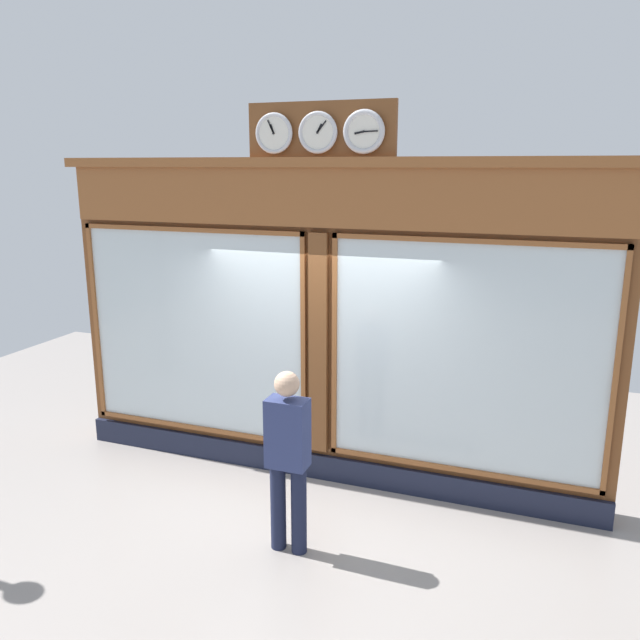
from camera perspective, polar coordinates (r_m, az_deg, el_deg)
shop_facade at (r=6.83m, az=0.37°, el=-0.18°), size 6.10×0.42×3.99m
pedestrian at (r=5.71m, az=-2.89°, el=-11.88°), size 0.36×0.22×1.69m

